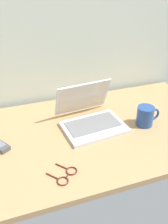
{
  "coord_description": "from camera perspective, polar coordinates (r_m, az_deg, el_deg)",
  "views": [
    {
      "loc": [
        -0.27,
        -0.95,
        0.77
      ],
      "look_at": [
        0.06,
        0.0,
        0.15
      ],
      "focal_mm": 39.55,
      "sensor_mm": 36.0,
      "label": 1
    }
  ],
  "objects": [
    {
      "name": "coffee_mug",
      "position": [
        1.31,
        14.06,
        -0.84
      ],
      "size": [
        0.13,
        0.09,
        0.1
      ],
      "color": "#26478C",
      "rests_on": "desk"
    },
    {
      "name": "desk",
      "position": [
        1.24,
        -2.6,
        -5.78
      ],
      "size": [
        1.6,
        0.76,
        0.03
      ],
      "color": "tan",
      "rests_on": "ground"
    },
    {
      "name": "laptop",
      "position": [
        1.29,
        1.37,
        -1.03
      ],
      "size": [
        0.33,
        0.32,
        0.21
      ],
      "color": "silver",
      "rests_on": "desk"
    },
    {
      "name": "eyeglasses",
      "position": [
        1.02,
        -4.07,
        -14.41
      ],
      "size": [
        0.14,
        0.14,
        0.01
      ],
      "color": "#591E19",
      "rests_on": "desk"
    }
  ]
}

